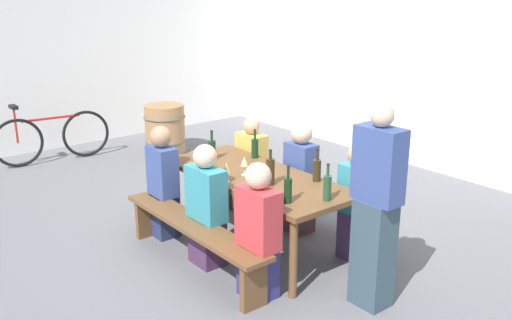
{
  "coord_description": "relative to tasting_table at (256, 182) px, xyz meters",
  "views": [
    {
      "loc": [
        4.05,
        -3.25,
        2.51
      ],
      "look_at": [
        0.0,
        0.0,
        0.9
      ],
      "focal_mm": 39.99,
      "sensor_mm": 36.0,
      "label": 1
    }
  ],
  "objects": [
    {
      "name": "standing_host",
      "position": [
        1.42,
        0.06,
        0.13
      ],
      "size": [
        0.39,
        0.24,
        1.67
      ],
      "rotation": [
        0.0,
        0.0,
        3.14
      ],
      "color": "#364B59",
      "rests_on": "ground"
    },
    {
      "name": "back_wall",
      "position": [
        0.0,
        3.52,
        0.93
      ],
      "size": [
        14.0,
        0.2,
        3.2
      ],
      "primitive_type": "cube",
      "color": "white",
      "rests_on": "ground"
    },
    {
      "name": "side_wall",
      "position": [
        -4.86,
        0.0,
        0.93
      ],
      "size": [
        0.2,
        7.44,
        3.2
      ],
      "primitive_type": "cube",
      "color": "white",
      "rests_on": "ground"
    },
    {
      "name": "bench_near",
      "position": [
        0.0,
        -0.73,
        -0.32
      ],
      "size": [
        1.96,
        0.3,
        0.45
      ],
      "color": "brown",
      "rests_on": "ground"
    },
    {
      "name": "seated_guest_far_0",
      "position": [
        -0.81,
        0.58,
        -0.16
      ],
      "size": [
        0.37,
        0.24,
        1.09
      ],
      "rotation": [
        0.0,
        0.0,
        -1.57
      ],
      "color": "#354D55",
      "rests_on": "ground"
    },
    {
      "name": "wine_glass_0",
      "position": [
        -0.06,
        -0.09,
        0.21
      ],
      "size": [
        0.07,
        0.07,
        0.19
      ],
      "color": "silver",
      "rests_on": "tasting_table"
    },
    {
      "name": "wine_barrel",
      "position": [
        -3.46,
        0.98,
        -0.3
      ],
      "size": [
        0.64,
        0.64,
        0.75
      ],
      "color": "#9E7247",
      "rests_on": "ground"
    },
    {
      "name": "wine_bottle_0",
      "position": [
        0.3,
        -0.07,
        0.21
      ],
      "size": [
        0.08,
        0.08,
        0.34
      ],
      "color": "#332814",
      "rests_on": "tasting_table"
    },
    {
      "name": "seated_guest_far_2",
      "position": [
        0.78,
        0.58,
        -0.12
      ],
      "size": [
        0.34,
        0.24,
        1.13
      ],
      "rotation": [
        0.0,
        0.0,
        -1.57
      ],
      "color": "#4D3667",
      "rests_on": "ground"
    },
    {
      "name": "wine_bottle_4",
      "position": [
        0.9,
        0.05,
        0.19
      ],
      "size": [
        0.07,
        0.07,
        0.33
      ],
      "color": "#234C2D",
      "rests_on": "tasting_table"
    },
    {
      "name": "wine_bottle_5",
      "position": [
        0.49,
        0.33,
        0.19
      ],
      "size": [
        0.08,
        0.08,
        0.32
      ],
      "color": "#332814",
      "rests_on": "tasting_table"
    },
    {
      "name": "parked_bicycle_0",
      "position": [
        -4.07,
        -0.55,
        -0.3
      ],
      "size": [
        0.26,
        1.67,
        0.9
      ],
      "rotation": [
        0.0,
        0.0,
        1.47
      ],
      "color": "black",
      "rests_on": "ground"
    },
    {
      "name": "seated_guest_near_1",
      "position": [
        0.0,
        -0.58,
        -0.13
      ],
      "size": [
        0.41,
        0.24,
        1.16
      ],
      "rotation": [
        0.0,
        0.0,
        1.57
      ],
      "color": "#482A4B",
      "rests_on": "ground"
    },
    {
      "name": "ground_plane",
      "position": [
        0.0,
        0.0,
        -0.67
      ],
      "size": [
        24.0,
        24.0,
        0.0
      ],
      "primitive_type": "plane",
      "color": "slate"
    },
    {
      "name": "bench_far",
      "position": [
        0.0,
        0.73,
        -0.32
      ],
      "size": [
        1.96,
        0.3,
        0.45
      ],
      "color": "brown",
      "rests_on": "ground"
    },
    {
      "name": "tasting_table",
      "position": [
        0.0,
        0.0,
        0.0
      ],
      "size": [
        2.06,
        0.86,
        0.75
      ],
      "color": "brown",
      "rests_on": "ground"
    },
    {
      "name": "seated_guest_far_1",
      "position": [
        0.01,
        0.58,
        -0.1
      ],
      "size": [
        0.33,
        0.24,
        1.18
      ],
      "rotation": [
        0.0,
        0.0,
        -1.57
      ],
      "color": "#492E33",
      "rests_on": "ground"
    },
    {
      "name": "seated_guest_near_0",
      "position": [
        -0.78,
        -0.58,
        -0.1
      ],
      "size": [
        0.32,
        0.24,
        1.17
      ],
      "rotation": [
        0.0,
        0.0,
        1.57
      ],
      "color": "navy",
      "rests_on": "ground"
    },
    {
      "name": "seated_guest_near_2",
      "position": [
        0.75,
        -0.58,
        -0.11
      ],
      "size": [
        0.38,
        0.24,
        1.17
      ],
      "rotation": [
        0.0,
        0.0,
        1.57
      ],
      "color": "navy",
      "rests_on": "ground"
    },
    {
      "name": "wine_bottle_2",
      "position": [
        0.73,
        -0.25,
        0.19
      ],
      "size": [
        0.07,
        0.07,
        0.33
      ],
      "color": "#143319",
      "rests_on": "tasting_table"
    },
    {
      "name": "wine_glass_1",
      "position": [
        -0.01,
        -0.34,
        0.21
      ],
      "size": [
        0.07,
        0.07,
        0.19
      ],
      "color": "silver",
      "rests_on": "tasting_table"
    },
    {
      "name": "wine_bottle_1",
      "position": [
        -0.69,
        -0.04,
        0.19
      ],
      "size": [
        0.08,
        0.08,
        0.31
      ],
      "color": "#143319",
      "rests_on": "tasting_table"
    },
    {
      "name": "wine_bottle_3",
      "position": [
        -0.45,
        0.34,
        0.19
      ],
      "size": [
        0.07,
        0.07,
        0.31
      ],
      "color": "#143319",
      "rests_on": "tasting_table"
    }
  ]
}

